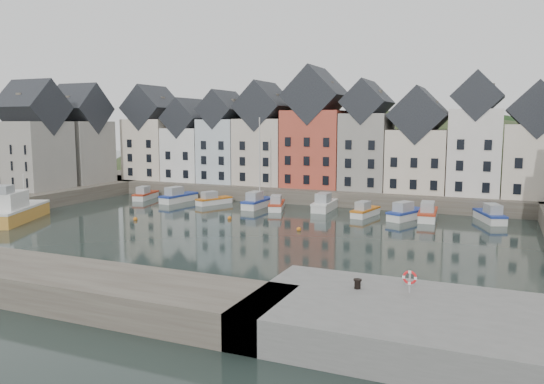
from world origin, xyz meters
The scene contains 20 objects.
ground centered at (0.00, 0.00, 0.00)m, with size 260.00×260.00×0.00m, color black.
far_quay centered at (0.00, 30.00, 1.00)m, with size 90.00×16.00×2.00m, color #4C443A.
near_quay centered at (22.00, -20.00, 1.00)m, with size 18.00×10.00×2.00m, color #60605E.
hillside centered at (0.02, 56.00, -17.96)m, with size 153.60×70.40×64.00m.
far_terrace centered at (3.21, 28.00, 8.88)m, with size 72.37×8.16×17.78m.
left_terrace centered at (-36.00, 13.50, 8.88)m, with size 7.65×17.00×15.69m.
mooring_buoys centered at (-4.00, 5.33, 0.15)m, with size 20.50×5.50×0.50m.
boat_a centered at (-23.66, 17.92, 0.66)m, with size 2.95×6.04×2.23m.
boat_b centered at (-17.55, 17.49, 0.75)m, with size 2.92×6.77×2.52m.
boat_c centered at (-11.68, 17.52, 0.62)m, with size 3.71×5.65×2.09m.
boat_d centered at (-4.71, 17.40, 0.81)m, with size 2.13×6.55×12.47m.
boat_e centered at (-1.63, 16.91, 0.66)m, with size 3.44×6.00×2.20m.
boat_f centered at (4.45, 19.00, 0.78)m, with size 2.33×6.86×2.61m.
boat_g centered at (10.43, 16.53, 0.63)m, with size 2.68×5.75×2.12m.
boat_h centered at (15.51, 16.42, 0.72)m, with size 4.26×6.56×2.42m.
boat_i centered at (17.89, 17.25, 0.74)m, with size 2.43×6.61×2.49m.
boat_j centered at (24.77, 18.82, 0.72)m, with size 4.06×6.56×2.41m.
large_vessel centered at (-26.13, -3.32, 1.34)m, with size 7.12×11.21×5.69m.
mooring_bollard centered at (18.29, -18.25, 2.31)m, with size 0.48×0.48×0.56m.
life_ring_post centered at (21.17, -17.85, 2.86)m, with size 0.80×0.17×1.30m.
Camera 1 is at (25.50, -47.49, 11.56)m, focal length 35.00 mm.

